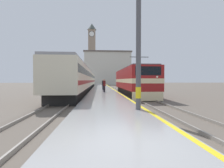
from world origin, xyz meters
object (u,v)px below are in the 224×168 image
object	(u,v)px
locomotive_train	(133,81)
passenger_train	(85,79)
clock_tower	(92,52)
catenary_mast	(140,42)
person_on_platform	(104,85)
second_waiting_passenger	(103,84)

from	to	relation	value
locomotive_train	passenger_train	bearing A→B (deg)	118.38
clock_tower	locomotive_train	bearing A→B (deg)	-82.81
catenary_mast	person_on_platform	distance (m)	13.90
locomotive_train	passenger_train	xyz separation A→B (m)	(-7.22, 13.37, 0.29)
passenger_train	person_on_platform	xyz separation A→B (m)	(3.60, -12.67, -0.81)
catenary_mast	clock_tower	size ratio (longest dim) A/B	0.25
passenger_train	second_waiting_passenger	xyz separation A→B (m)	(3.56, -6.40, -0.82)
person_on_platform	clock_tower	bearing A→B (deg)	93.85
catenary_mast	second_waiting_passenger	distance (m)	20.06
locomotive_train	catenary_mast	distance (m)	13.21
catenary_mast	passenger_train	bearing A→B (deg)	101.00
locomotive_train	clock_tower	world-z (taller)	clock_tower
locomotive_train	second_waiting_passenger	bearing A→B (deg)	117.70
locomotive_train	clock_tower	distance (m)	62.60
person_on_platform	second_waiting_passenger	world-z (taller)	person_on_platform
person_on_platform	second_waiting_passenger	size ratio (longest dim) A/B	1.01
catenary_mast	person_on_platform	xyz separation A→B (m)	(-1.49, 13.56, -2.69)
passenger_train	second_waiting_passenger	distance (m)	7.37
person_on_platform	clock_tower	distance (m)	61.69
second_waiting_passenger	locomotive_train	bearing A→B (deg)	-62.30
catenary_mast	clock_tower	distance (m)	74.59
passenger_train	clock_tower	distance (m)	49.07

